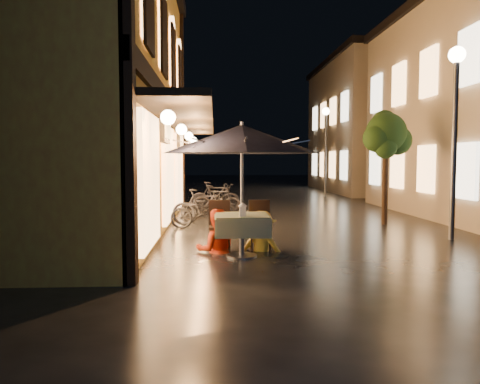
{
  "coord_description": "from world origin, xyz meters",
  "views": [
    {
      "loc": [
        -2.26,
        -8.04,
        1.78
      ],
      "look_at": [
        -1.77,
        1.01,
        1.15
      ],
      "focal_mm": 35.0,
      "sensor_mm": 36.0,
      "label": 1
    }
  ],
  "objects": [
    {
      "name": "table_lantern",
      "position": [
        -1.77,
        0.14,
        0.92
      ],
      "size": [
        0.16,
        0.16,
        0.25
      ],
      "color": "white",
      "rests_on": "cafe_table"
    },
    {
      "name": "streetlamp_near",
      "position": [
        3.0,
        2.0,
        2.92
      ],
      "size": [
        0.36,
        0.36,
        4.23
      ],
      "color": "#59595E",
      "rests_on": "ground"
    },
    {
      "name": "streetlamp_far",
      "position": [
        3.0,
        14.0,
        2.92
      ],
      "size": [
        0.36,
        0.36,
        4.23
      ],
      "color": "#59595E",
      "rests_on": "ground"
    },
    {
      "name": "street_tree",
      "position": [
        2.41,
        4.51,
        2.42
      ],
      "size": [
        1.43,
        1.2,
        3.15
      ],
      "color": "black",
      "rests_on": "ground"
    },
    {
      "name": "person_orange",
      "position": [
        -2.24,
        0.95,
        0.81
      ],
      "size": [
        0.84,
        0.69,
        1.62
      ],
      "primitive_type": "imported",
      "rotation": [
        0.0,
        0.0,
        3.24
      ],
      "color": "red",
      "rests_on": "ground"
    },
    {
      "name": "west_building",
      "position": [
        -5.72,
        4.0,
        3.71
      ],
      "size": [
        5.9,
        11.4,
        7.4
      ],
      "color": "orange",
      "rests_on": "ground"
    },
    {
      "name": "patio_umbrella",
      "position": [
        -1.77,
        0.41,
        2.15
      ],
      "size": [
        2.84,
        2.84,
        2.46
      ],
      "color": "#59595E",
      "rests_on": "ground"
    },
    {
      "name": "ground",
      "position": [
        0.0,
        0.0,
        0.0
      ],
      "size": [
        90.0,
        90.0,
        0.0
      ],
      "primitive_type": "plane",
      "color": "black",
      "rests_on": "ground"
    },
    {
      "name": "east_building_far",
      "position": [
        7.49,
        18.0,
        3.66
      ],
      "size": [
        7.3,
        10.3,
        7.3
      ],
      "color": "#A29481",
      "rests_on": "ground"
    },
    {
      "name": "bicycle_5",
      "position": [
        -2.25,
        7.82,
        0.51
      ],
      "size": [
        1.74,
        0.7,
        1.02
      ],
      "primitive_type": "imported",
      "rotation": [
        0.0,
        0.0,
        1.44
      ],
      "color": "black",
      "rests_on": "ground"
    },
    {
      "name": "person_yellow",
      "position": [
        -1.34,
        1.01,
        0.75
      ],
      "size": [
        1.09,
        0.82,
        1.51
      ],
      "primitive_type": "imported",
      "rotation": [
        0.0,
        0.0,
        2.85
      ],
      "color": "yellow",
      "rests_on": "ground"
    },
    {
      "name": "cafe_chair_left",
      "position": [
        -2.17,
        1.14,
        0.54
      ],
      "size": [
        0.42,
        0.42,
        0.97
      ],
      "color": "black",
      "rests_on": "ground"
    },
    {
      "name": "cafe_table",
      "position": [
        -1.77,
        0.41,
        0.59
      ],
      "size": [
        0.99,
        0.99,
        0.78
      ],
      "color": "#59595E",
      "rests_on": "ground"
    },
    {
      "name": "cafe_chair_right",
      "position": [
        -1.37,
        1.14,
        0.54
      ],
      "size": [
        0.42,
        0.42,
        0.97
      ],
      "color": "black",
      "rests_on": "ground"
    },
    {
      "name": "bicycle_4",
      "position": [
        -2.2,
        8.18,
        0.47
      ],
      "size": [
        1.87,
        1.3,
        0.93
      ],
      "primitive_type": "imported",
      "rotation": [
        0.0,
        0.0,
        2.0
      ],
      "color": "black",
      "rests_on": "ground"
    },
    {
      "name": "bicycle_0",
      "position": [
        -2.58,
        3.94,
        0.43
      ],
      "size": [
        1.65,
        0.59,
        0.86
      ],
      "primitive_type": "imported",
      "rotation": [
        0.0,
        0.0,
        1.58
      ],
      "color": "black",
      "rests_on": "ground"
    },
    {
      "name": "bicycle_3",
      "position": [
        -2.19,
        6.38,
        0.49
      ],
      "size": [
        1.7,
        0.98,
        0.99
      ],
      "primitive_type": "imported",
      "rotation": [
        0.0,
        0.0,
        1.23
      ],
      "color": "black",
      "rests_on": "ground"
    },
    {
      "name": "bicycle_2",
      "position": [
        -2.44,
        5.08,
        0.43
      ],
      "size": [
        1.72,
        0.95,
        0.86
      ],
      "primitive_type": "imported",
      "rotation": [
        0.0,
        0.0,
        1.32
      ],
      "color": "black",
      "rests_on": "ground"
    },
    {
      "name": "bicycle_1",
      "position": [
        -2.6,
        4.58,
        0.49
      ],
      "size": [
        1.65,
        0.52,
        0.98
      ],
      "primitive_type": "imported",
      "rotation": [
        0.0,
        0.0,
        1.6
      ],
      "color": "black",
      "rests_on": "ground"
    }
  ]
}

